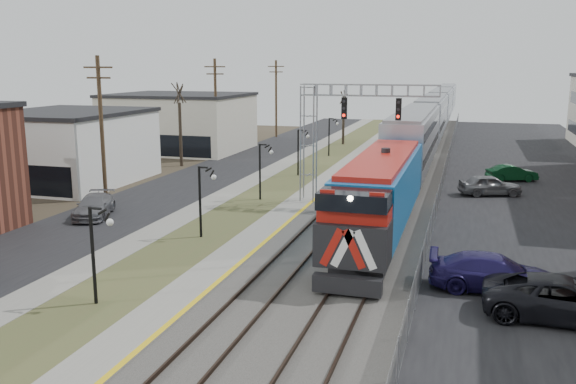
% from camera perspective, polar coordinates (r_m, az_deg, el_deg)
% --- Properties ---
extents(street_west, '(7.00, 120.00, 0.04)m').
position_cam_1_polar(street_west, '(52.15, -7.91, 1.37)').
color(street_west, black).
rests_on(street_west, ground).
extents(sidewalk, '(2.00, 120.00, 0.08)m').
position_cam_1_polar(sidewalk, '(50.48, -3.25, 1.14)').
color(sidewalk, gray).
rests_on(sidewalk, ground).
extents(grass_median, '(4.00, 120.00, 0.06)m').
position_cam_1_polar(grass_median, '(49.56, 0.02, 0.95)').
color(grass_median, '#4A532C').
rests_on(grass_median, ground).
extents(platform, '(2.00, 120.00, 0.24)m').
position_cam_1_polar(platform, '(48.80, 3.40, 0.87)').
color(platform, gray).
rests_on(platform, ground).
extents(ballast_bed, '(8.00, 120.00, 0.20)m').
position_cam_1_polar(ballast_bed, '(47.95, 9.23, 0.51)').
color(ballast_bed, '#595651').
rests_on(ballast_bed, ground).
extents(parking_lot, '(16.00, 120.00, 0.04)m').
position_cam_1_polar(parking_lot, '(48.02, 23.57, -0.41)').
color(parking_lot, black).
rests_on(parking_lot, ground).
extents(platform_edge, '(0.24, 120.00, 0.01)m').
position_cam_1_polar(platform_edge, '(48.59, 4.41, 0.95)').
color(platform_edge, gold).
rests_on(platform_edge, platform).
extents(track_near, '(1.58, 120.00, 0.15)m').
position_cam_1_polar(track_near, '(48.19, 6.88, 0.85)').
color(track_near, '#2D2119').
rests_on(track_near, ballast_bed).
extents(track_far, '(1.58, 120.00, 0.15)m').
position_cam_1_polar(track_far, '(47.75, 11.02, 0.62)').
color(track_far, '#2D2119').
rests_on(track_far, ballast_bed).
extents(train, '(3.00, 108.65, 5.33)m').
position_cam_1_polar(train, '(79.12, 13.40, 6.81)').
color(train, '#1564AE').
rests_on(train, ground).
extents(signal_gantry, '(9.00, 1.07, 8.15)m').
position_cam_1_polar(signal_gantry, '(40.77, 4.30, 6.47)').
color(signal_gantry, gray).
rests_on(signal_gantry, ground).
extents(lampposts, '(0.14, 62.14, 4.00)m').
position_cam_1_polar(lampposts, '(33.80, -8.03, -0.87)').
color(lampposts, black).
rests_on(lampposts, ground).
extents(utility_poles, '(0.28, 80.28, 10.00)m').
position_cam_1_polar(utility_poles, '(44.21, -17.03, 5.63)').
color(utility_poles, '#4C3823').
rests_on(utility_poles, ground).
extents(fence, '(0.04, 120.00, 1.60)m').
position_cam_1_polar(fence, '(47.49, 14.28, 1.05)').
color(fence, gray).
rests_on(fence, ground).
extents(buildings_west, '(14.00, 67.00, 7.00)m').
position_cam_1_polar(buildings_west, '(47.70, -23.96, 3.14)').
color(buildings_west, '#B9B4A2').
rests_on(buildings_west, ground).
extents(bare_trees, '(12.30, 42.30, 5.95)m').
position_cam_1_polar(bare_trees, '(55.75, -7.43, 4.84)').
color(bare_trees, '#382D23').
rests_on(bare_trees, ground).
extents(car_lot_c, '(5.97, 3.01, 1.62)m').
position_cam_1_polar(car_lot_c, '(25.04, 24.42, -9.22)').
color(car_lot_c, black).
rests_on(car_lot_c, ground).
extents(car_lot_d, '(5.41, 2.36, 1.55)m').
position_cam_1_polar(car_lot_d, '(27.13, 18.72, -7.25)').
color(car_lot_d, '#1D164E').
rests_on(car_lot_d, ground).
extents(car_lot_e, '(4.75, 3.04, 1.50)m').
position_cam_1_polar(car_lot_e, '(46.71, 18.37, 0.58)').
color(car_lot_e, slate).
rests_on(car_lot_e, ground).
extents(car_lot_f, '(4.25, 2.75, 1.32)m').
position_cam_1_polar(car_lot_f, '(53.04, 20.21, 1.63)').
color(car_lot_f, '#0B3B1C').
rests_on(car_lot_f, ground).
extents(car_street_b, '(3.32, 5.00, 1.35)m').
position_cam_1_polar(car_street_b, '(39.96, -17.68, -1.31)').
color(car_street_b, slate).
rests_on(car_street_b, ground).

